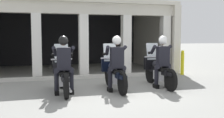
{
  "coord_description": "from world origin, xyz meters",
  "views": [
    {
      "loc": [
        -2.11,
        -7.32,
        1.57
      ],
      "look_at": [
        0.0,
        0.16,
        0.89
      ],
      "focal_mm": 41.56,
      "sensor_mm": 36.0,
      "label": 1
    }
  ],
  "objects_px": {
    "motorcycle_right": "(158,70)",
    "motorcycle_center": "(114,73)",
    "police_officer_left": "(64,60)",
    "police_officer_right": "(162,57)",
    "bollard_kerbside": "(182,62)",
    "motorcycle_left": "(63,75)",
    "police_officer_center": "(117,59)"
  },
  "relations": [
    {
      "from": "police_officer_left",
      "to": "motorcycle_center",
      "type": "height_order",
      "value": "police_officer_left"
    },
    {
      "from": "motorcycle_left",
      "to": "police_officer_center",
      "type": "xyz_separation_m",
      "value": [
        1.48,
        -0.29,
        0.44
      ]
    },
    {
      "from": "motorcycle_left",
      "to": "police_officer_left",
      "type": "height_order",
      "value": "police_officer_left"
    },
    {
      "from": "bollard_kerbside",
      "to": "police_officer_right",
      "type": "bearing_deg",
      "value": -132.19
    },
    {
      "from": "motorcycle_left",
      "to": "police_officer_left",
      "type": "distance_m",
      "value": 0.52
    },
    {
      "from": "police_officer_center",
      "to": "motorcycle_right",
      "type": "xyz_separation_m",
      "value": [
        1.48,
        0.39,
        -0.44
      ]
    },
    {
      "from": "motorcycle_left",
      "to": "motorcycle_center",
      "type": "xyz_separation_m",
      "value": [
        1.48,
        -0.01,
        0.0
      ]
    },
    {
      "from": "motorcycle_right",
      "to": "motorcycle_center",
      "type": "bearing_deg",
      "value": -173.82
    },
    {
      "from": "motorcycle_center",
      "to": "motorcycle_right",
      "type": "relative_size",
      "value": 1.0
    },
    {
      "from": "police_officer_center",
      "to": "motorcycle_center",
      "type": "bearing_deg",
      "value": 87.26
    },
    {
      "from": "motorcycle_center",
      "to": "police_officer_right",
      "type": "relative_size",
      "value": 1.29
    },
    {
      "from": "motorcycle_right",
      "to": "bollard_kerbside",
      "type": "bearing_deg",
      "value": 45.91
    },
    {
      "from": "motorcycle_left",
      "to": "police_officer_center",
      "type": "distance_m",
      "value": 1.57
    },
    {
      "from": "motorcycle_center",
      "to": "motorcycle_left",
      "type": "bearing_deg",
      "value": 177.23
    },
    {
      "from": "motorcycle_left",
      "to": "police_officer_right",
      "type": "xyz_separation_m",
      "value": [
        2.97,
        -0.18,
        0.44
      ]
    },
    {
      "from": "motorcycle_left",
      "to": "police_officer_center",
      "type": "relative_size",
      "value": 1.29
    },
    {
      "from": "police_officer_center",
      "to": "motorcycle_right",
      "type": "relative_size",
      "value": 0.78
    },
    {
      "from": "police_officer_left",
      "to": "police_officer_center",
      "type": "height_order",
      "value": "same"
    },
    {
      "from": "motorcycle_right",
      "to": "police_officer_right",
      "type": "bearing_deg",
      "value": -88.33
    },
    {
      "from": "motorcycle_left",
      "to": "motorcycle_center",
      "type": "distance_m",
      "value": 1.48
    },
    {
      "from": "motorcycle_left",
      "to": "police_officer_left",
      "type": "xyz_separation_m",
      "value": [
        -0.0,
        -0.28,
        0.44
      ]
    },
    {
      "from": "motorcycle_left",
      "to": "motorcycle_right",
      "type": "bearing_deg",
      "value": 3.49
    },
    {
      "from": "police_officer_right",
      "to": "police_officer_center",
      "type": "bearing_deg",
      "value": -173.82
    },
    {
      "from": "police_officer_center",
      "to": "motorcycle_left",
      "type": "bearing_deg",
      "value": 166.41
    },
    {
      "from": "police_officer_right",
      "to": "motorcycle_center",
      "type": "bearing_deg",
      "value": 175.26
    },
    {
      "from": "police_officer_left",
      "to": "police_officer_right",
      "type": "distance_m",
      "value": 2.97
    },
    {
      "from": "motorcycle_center",
      "to": "police_officer_right",
      "type": "height_order",
      "value": "police_officer_right"
    },
    {
      "from": "motorcycle_center",
      "to": "bollard_kerbside",
      "type": "bearing_deg",
      "value": 28.07
    },
    {
      "from": "police_officer_right",
      "to": "bollard_kerbside",
      "type": "distance_m",
      "value": 3.07
    },
    {
      "from": "motorcycle_right",
      "to": "police_officer_left",
      "type": "bearing_deg",
      "value": -170.65
    },
    {
      "from": "motorcycle_right",
      "to": "bollard_kerbside",
      "type": "relative_size",
      "value": 2.03
    },
    {
      "from": "police_officer_right",
      "to": "bollard_kerbside",
      "type": "height_order",
      "value": "police_officer_right"
    }
  ]
}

